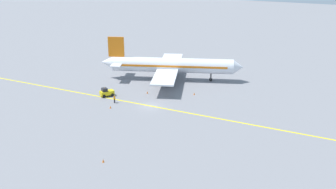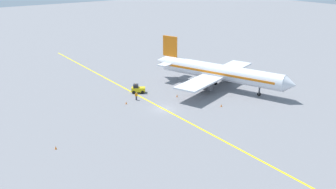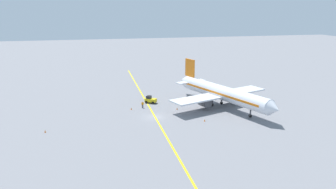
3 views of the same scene
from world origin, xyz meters
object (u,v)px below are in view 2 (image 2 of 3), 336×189
Objects in this scene: traffic_cone_by_wingtip at (126,103)px; traffic_cone_far_edge at (177,96)px; traffic_cone_near_nose at (221,105)px; airplane_at_gate at (219,72)px; ground_crew_worker at (136,96)px; baggage_tug_white at (138,89)px; traffic_cone_mid_apron at (56,148)px.

traffic_cone_by_wingtip is 11.44m from traffic_cone_far_edge.
traffic_cone_near_nose is 10.62m from traffic_cone_far_edge.
traffic_cone_near_nose is at bearing 50.80° from airplane_at_gate.
ground_crew_worker is 8.88m from traffic_cone_far_edge.
ground_crew_worker is 17.93m from traffic_cone_near_nose.
traffic_cone_near_nose is at bearing 140.22° from traffic_cone_by_wingtip.
airplane_at_gate is 62.59× the size of traffic_cone_far_edge.
traffic_cone_near_nose is (-11.93, 13.37, -0.63)m from ground_crew_worker.
airplane_at_gate reaches higher than baggage_tug_white.
traffic_cone_mid_apron and traffic_cone_far_edge have the same top height.
traffic_cone_mid_apron is 1.00× the size of traffic_cone_far_edge.
traffic_cone_mid_apron is at bearing -1.86° from traffic_cone_near_nose.
ground_crew_worker is (2.72, 3.84, 0.01)m from baggage_tug_white.
traffic_cone_near_nose is 1.00× the size of traffic_cone_mid_apron.
ground_crew_worker is 3.21m from traffic_cone_by_wingtip.
baggage_tug_white is at bearing -24.14° from airplane_at_gate.
baggage_tug_white is at bearing -140.12° from traffic_cone_by_wingtip.
airplane_at_gate is 12.09m from traffic_cone_far_edge.
traffic_cone_mid_apron is at bearing 11.47° from airplane_at_gate.
traffic_cone_by_wingtip is 1.00× the size of traffic_cone_far_edge.
airplane_at_gate is 42.79m from traffic_cone_mid_apron.
airplane_at_gate is 62.59× the size of traffic_cone_near_nose.
traffic_cone_far_edge is (-30.22, -8.83, 0.00)m from traffic_cone_mid_apron.
baggage_tug_white is at bearing -53.23° from traffic_cone_far_edge.
traffic_cone_by_wingtip is (22.75, -2.85, -3.43)m from airplane_at_gate.
baggage_tug_white is at bearing -125.33° from ground_crew_worker.
baggage_tug_white reaches higher than traffic_cone_far_edge.
traffic_cone_near_nose and traffic_cone_mid_apron have the same top height.
airplane_at_gate is 10.38× the size of baggage_tug_white.
traffic_cone_mid_apron is at bearing 30.73° from traffic_cone_by_wingtip.
baggage_tug_white is 6.03× the size of traffic_cone_mid_apron.
traffic_cone_near_nose is 19.43m from traffic_cone_by_wingtip.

